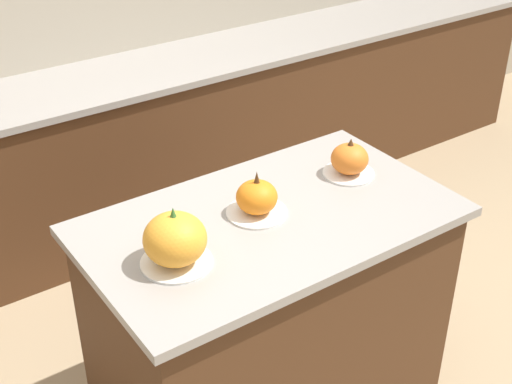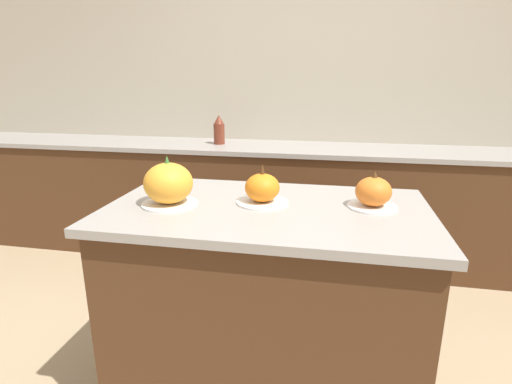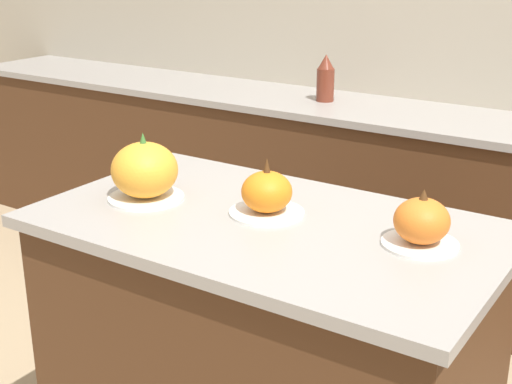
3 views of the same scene
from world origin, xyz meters
TOP-DOWN VIEW (x-y plane):
  - wall_back at (0.00, 1.88)m, footprint 8.00×0.06m
  - kitchen_island at (0.00, 0.00)m, footprint 1.30×0.76m
  - back_counter at (0.00, 1.55)m, footprint 6.00×0.60m
  - pumpkin_cake_left at (-0.40, -0.05)m, footprint 0.23×0.23m
  - pumpkin_cake_center at (-0.03, 0.04)m, footprint 0.22×0.22m
  - pumpkin_cake_right at (0.42, 0.07)m, footprint 0.20×0.20m
  - bottle_tall at (-0.65, 1.56)m, footprint 0.09×0.09m

SIDE VIEW (x-z plane):
  - back_counter at x=0.00m, z-range 0.00..0.93m
  - kitchen_island at x=0.00m, z-range 0.00..0.95m
  - pumpkin_cake_center at x=-0.03m, z-range 0.92..1.09m
  - pumpkin_cake_right at x=0.42m, z-range 0.93..1.08m
  - pumpkin_cake_left at x=-0.40m, z-range 0.93..1.13m
  - bottle_tall at x=-0.65m, z-range 0.92..1.15m
  - wall_back at x=0.00m, z-range 0.00..2.50m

